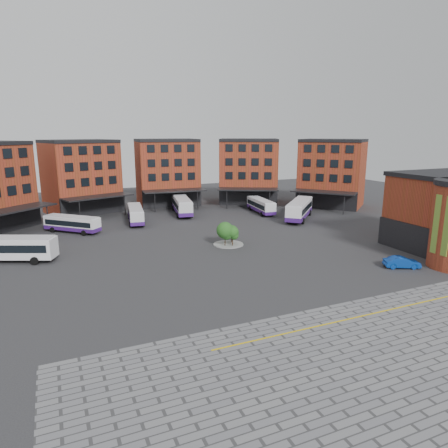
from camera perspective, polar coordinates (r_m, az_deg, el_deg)
name	(u,v)px	position (r m, az deg, el deg)	size (l,w,h in m)	color
ground	(254,272)	(47.22, 4.38, -6.90)	(160.00, 160.00, 0.00)	#28282B
paving_zone	(427,367)	(32.80, 26.96, -17.77)	(50.00, 22.00, 0.02)	slate
yellow_line	(349,319)	(37.61, 17.42, -12.82)	(26.00, 0.15, 0.02)	gold
main_building	(142,179)	(79.60, -11.68, 6.36)	(94.14, 42.48, 14.60)	maroon
tree_island	(229,233)	(57.47, 0.69, -1.25)	(4.40, 4.40, 3.58)	gray
bus_a	(9,247)	(57.11, -28.34, -2.93)	(11.44, 6.88, 3.21)	white
bus_b	(72,224)	(69.56, -20.89, 0.05)	(8.65, 8.35, 2.75)	white
bus_c	(136,214)	(73.98, -12.52, 1.40)	(3.77, 10.54, 2.90)	silver
bus_d	(182,205)	(80.20, -6.02, 2.69)	(4.76, 12.13, 3.34)	silver
bus_e	(261,205)	(81.25, 5.29, 2.65)	(3.44, 10.29, 2.84)	white
bus_f	(299,209)	(76.38, 10.73, 2.11)	(10.81, 11.07, 3.55)	white
blue_car	(402,262)	(52.94, 24.07, -5.02)	(1.47, 4.21, 1.39)	#0C399C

